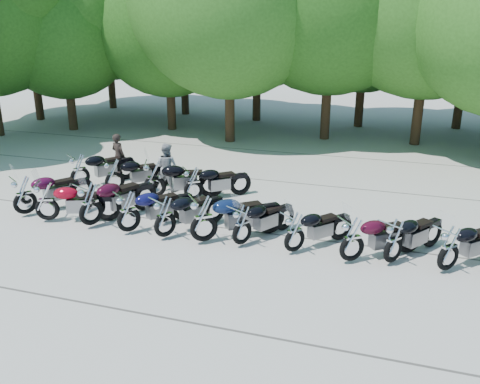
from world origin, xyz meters
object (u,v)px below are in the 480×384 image
(rider_0, at_px, (119,156))
(rider_1, at_px, (167,167))
(motorcycle_0, at_px, (24,194))
(motorcycle_15, at_px, (193,183))
(motorcycle_12, at_px, (79,169))
(motorcycle_5, at_px, (204,218))
(motorcycle_1, at_px, (46,200))
(motorcycle_6, at_px, (242,224))
(motorcycle_2, at_px, (90,203))
(motorcycle_3, at_px, (128,211))
(motorcycle_10, at_px, (449,247))
(motorcycle_8, at_px, (353,238))
(motorcycle_7, at_px, (295,231))
(motorcycle_9, at_px, (394,240))
(motorcycle_13, at_px, (114,174))
(motorcycle_14, at_px, (154,178))
(motorcycle_4, at_px, (165,216))

(rider_0, relative_size, rider_1, 1.02)
(motorcycle_0, distance_m, motorcycle_15, 4.93)
(motorcycle_12, xyz_separation_m, rider_1, (2.86, 0.74, 0.13))
(motorcycle_5, xyz_separation_m, rider_0, (-4.91, 4.26, 0.10))
(motorcycle_1, height_order, motorcycle_6, motorcycle_1)
(motorcycle_2, xyz_separation_m, rider_1, (0.62, 3.53, 0.09))
(motorcycle_3, height_order, rider_1, rider_1)
(motorcycle_3, bearing_deg, motorcycle_15, -67.03)
(motorcycle_12, xyz_separation_m, motorcycle_15, (4.14, -0.05, -0.04))
(rider_1, bearing_deg, motorcycle_2, 87.85)
(motorcycle_10, relative_size, motorcycle_12, 0.94)
(motorcycle_3, xyz_separation_m, rider_1, (-0.59, 3.61, 0.14))
(motorcycle_1, bearing_deg, motorcycle_8, -111.35)
(motorcycle_1, xyz_separation_m, motorcycle_15, (3.27, 2.81, -0.03))
(motorcycle_5, bearing_deg, rider_0, 10.02)
(motorcycle_0, height_order, motorcycle_10, motorcycle_0)
(motorcycle_7, height_order, rider_1, rider_1)
(motorcycle_9, relative_size, rider_1, 1.38)
(motorcycle_13, xyz_separation_m, rider_1, (1.53, 0.76, 0.16))
(motorcycle_13, xyz_separation_m, motorcycle_14, (1.55, -0.17, 0.06))
(motorcycle_6, bearing_deg, rider_1, -13.12)
(motorcycle_14, xyz_separation_m, motorcycle_15, (1.26, 0.14, -0.07))
(motorcycle_6, xyz_separation_m, rider_1, (-3.70, 3.45, 0.19))
(motorcycle_5, relative_size, motorcycle_7, 1.21)
(motorcycle_1, xyz_separation_m, motorcycle_13, (0.46, 2.84, -0.02))
(motorcycle_0, distance_m, motorcycle_10, 11.46)
(motorcycle_1, xyz_separation_m, motorcycle_12, (-0.87, 2.86, 0.01))
(motorcycle_13, distance_m, motorcycle_14, 1.56)
(motorcycle_14, bearing_deg, motorcycle_0, 107.50)
(motorcycle_0, bearing_deg, motorcycle_12, -58.21)
(motorcycle_12, height_order, motorcycle_14, motorcycle_14)
(motorcycle_2, xyz_separation_m, motorcycle_4, (2.27, -0.10, -0.06))
(motorcycle_3, bearing_deg, motorcycle_8, -142.87)
(motorcycle_8, xyz_separation_m, motorcycle_9, (0.92, 0.23, -0.02))
(motorcycle_2, height_order, motorcycle_4, motorcycle_2)
(motorcycle_0, relative_size, motorcycle_6, 1.10)
(motorcycle_13, height_order, rider_0, rider_0)
(motorcycle_0, height_order, motorcycle_2, motorcycle_2)
(motorcycle_1, bearing_deg, rider_1, -50.48)
(motorcycle_8, height_order, motorcycle_13, motorcycle_8)
(motorcycle_0, relative_size, motorcycle_14, 0.96)
(motorcycle_2, xyz_separation_m, motorcycle_5, (3.35, -0.08, 0.01))
(motorcycle_15, bearing_deg, motorcycle_9, -153.83)
(motorcycle_0, bearing_deg, motorcycle_15, -115.38)
(motorcycle_8, height_order, motorcycle_9, motorcycle_8)
(motorcycle_3, bearing_deg, rider_0, -20.30)
(motorcycle_0, relative_size, motorcycle_9, 1.08)
(motorcycle_13, relative_size, rider_1, 1.41)
(motorcycle_8, height_order, motorcycle_10, motorcycle_8)
(motorcycle_6, xyz_separation_m, motorcycle_14, (-3.68, 2.52, 0.09))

